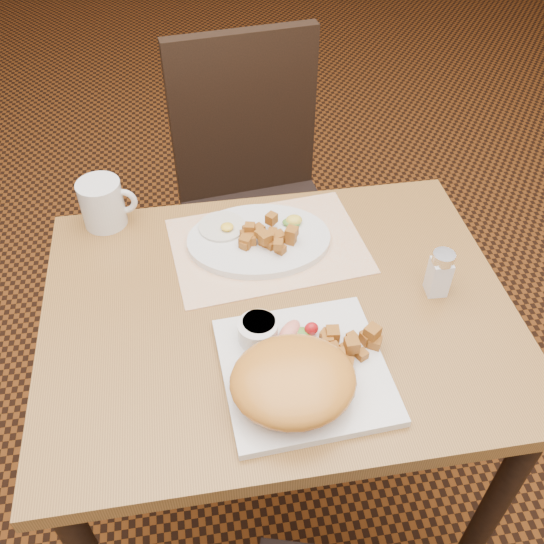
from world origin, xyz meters
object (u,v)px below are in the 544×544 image
at_px(coffee_mug, 103,203).
at_px(plate_oval, 259,240).
at_px(plate_square, 304,370).
at_px(salt_shaker, 440,273).
at_px(chair_far, 255,192).
at_px(table, 278,343).

bearing_deg(coffee_mug, plate_oval, -21.22).
xyz_separation_m(plate_square, salt_shaker, (0.29, 0.15, 0.04)).
distance_m(plate_oval, salt_shaker, 0.38).
bearing_deg(plate_square, chair_far, 88.29).
relative_size(chair_far, salt_shaker, 9.70).
bearing_deg(chair_far, coffee_mug, 35.03).
bearing_deg(plate_square, table, 96.43).
distance_m(table, coffee_mug, 0.48).
distance_m(chair_far, plate_square, 0.84).
height_order(plate_oval, coffee_mug, coffee_mug).
relative_size(table, plate_oval, 2.96).
bearing_deg(table, salt_shaker, -1.28).
distance_m(table, chair_far, 0.66).
bearing_deg(plate_square, plate_oval, 94.74).
distance_m(table, plate_oval, 0.22).
xyz_separation_m(chair_far, coffee_mug, (-0.37, -0.34, 0.26)).
xyz_separation_m(salt_shaker, coffee_mug, (-0.64, 0.32, 0.00)).
distance_m(table, plate_square, 0.20).
xyz_separation_m(table, plate_oval, (-0.01, 0.19, 0.12)).
bearing_deg(salt_shaker, plate_square, -152.56).
bearing_deg(table, plate_oval, 93.31).
bearing_deg(plate_oval, salt_shaker, -31.12).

